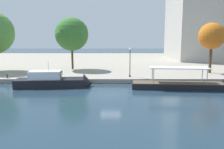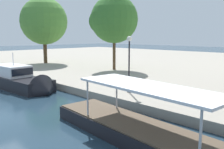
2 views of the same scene
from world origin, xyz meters
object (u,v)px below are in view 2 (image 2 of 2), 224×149
(tree_0, at_px, (44,21))
(tour_boat_2, at_px, (164,145))
(tree_2, at_px, (112,21))
(lamp_post, at_px, (129,58))
(motor_yacht_1, at_px, (19,82))
(mooring_bollard_0, at_px, (15,68))

(tree_0, bearing_deg, tour_boat_2, -21.19)
(tree_2, bearing_deg, lamp_post, -39.12)
(motor_yacht_1, bearing_deg, tree_0, 136.49)
(tour_boat_2, relative_size, tree_2, 1.39)
(mooring_bollard_0, bearing_deg, tree_2, 50.56)
(motor_yacht_1, distance_m, tree_0, 18.66)
(lamp_post, distance_m, tree_0, 25.38)
(tour_boat_2, distance_m, tree_2, 23.93)
(motor_yacht_1, xyz_separation_m, tree_2, (0.02, 13.09, 6.54))
(lamp_post, bearing_deg, tree_2, 140.88)
(lamp_post, bearing_deg, motor_yacht_1, -157.51)
(tour_boat_2, xyz_separation_m, lamp_post, (-7.16, 5.75, 3.14))
(tour_boat_2, distance_m, mooring_bollard_0, 26.36)
(lamp_post, bearing_deg, mooring_bollard_0, -176.26)
(lamp_post, height_order, tree_2, tree_2)
(tree_0, xyz_separation_m, tree_2, (13.54, 2.26, -0.39))
(tour_boat_2, xyz_separation_m, tree_0, (-31.36, 12.16, 7.27))
(tour_boat_2, xyz_separation_m, mooring_bollard_0, (-25.96, 4.52, 0.67))
(mooring_bollard_0, xyz_separation_m, lamp_post, (18.80, 1.23, 2.47))
(tour_boat_2, distance_m, lamp_post, 9.70)
(mooring_bollard_0, height_order, tree_2, tree_2)
(motor_yacht_1, xyz_separation_m, tour_boat_2, (17.84, -1.32, -0.33))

